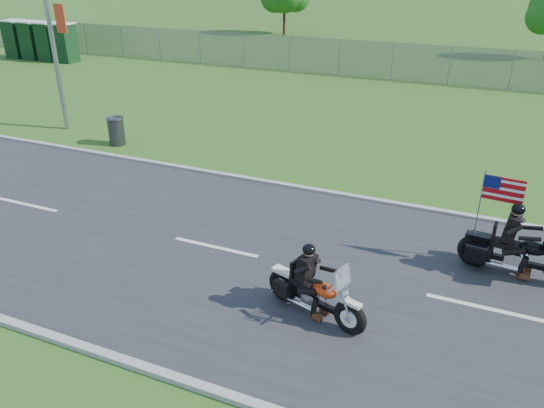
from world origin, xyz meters
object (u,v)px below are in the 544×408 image
at_px(porta_toilet_a, 65,44).
at_px(porta_toilet_c, 32,41).
at_px(porta_toilet_b, 48,42).
at_px(motorcycle_follow, 519,253).
at_px(trash_can, 116,132).
at_px(porta_toilet_d, 15,40).
at_px(motorcycle_lead, 314,294).

height_order(porta_toilet_a, porta_toilet_c, same).
xyz_separation_m(porta_toilet_b, motorcycle_follow, (27.94, -15.47, -0.57)).
height_order(porta_toilet_c, trash_can, porta_toilet_c).
bearing_deg(porta_toilet_c, porta_toilet_b, 0.00).
bearing_deg(porta_toilet_a, porta_toilet_d, 180.00).
height_order(porta_toilet_a, trash_can, porta_toilet_a).
xyz_separation_m(porta_toilet_c, motorcycle_follow, (29.34, -15.47, -0.57)).
bearing_deg(motorcycle_follow, porta_toilet_b, 156.57).
xyz_separation_m(porta_toilet_a, motorcycle_lead, (22.96, -18.50, -0.66)).
height_order(porta_toilet_d, trash_can, porta_toilet_d).
bearing_deg(trash_can, motorcycle_lead, -34.24).
xyz_separation_m(porta_toilet_b, motorcycle_lead, (24.36, -18.50, -0.66)).
bearing_deg(motorcycle_lead, porta_toilet_d, 163.28).
distance_m(porta_toilet_a, trash_can, 17.60).
bearing_deg(motorcycle_follow, porta_toilet_c, 157.74).
xyz_separation_m(porta_toilet_a, porta_toilet_d, (-4.20, 0.00, 0.00)).
distance_m(porta_toilet_b, porta_toilet_c, 1.40).
height_order(motorcycle_lead, motorcycle_follow, motorcycle_follow).
bearing_deg(motorcycle_lead, porta_toilet_a, 158.68).
bearing_deg(motorcycle_follow, motorcycle_lead, -134.20).
height_order(porta_toilet_a, porta_toilet_d, same).
bearing_deg(porta_toilet_c, porta_toilet_a, 0.00).
xyz_separation_m(motorcycle_lead, motorcycle_follow, (3.58, 3.03, 0.09)).
height_order(porta_toilet_a, porta_toilet_b, same).
xyz_separation_m(porta_toilet_d, motorcycle_lead, (27.16, -18.50, -0.66)).
distance_m(porta_toilet_b, porta_toilet_d, 2.80).
relative_size(porta_toilet_c, motorcycle_lead, 1.04).
distance_m(porta_toilet_c, motorcycle_follow, 33.18).
distance_m(porta_toilet_b, motorcycle_follow, 31.94).
distance_m(porta_toilet_b, trash_can, 18.66).
height_order(porta_toilet_c, motorcycle_lead, porta_toilet_c).
relative_size(porta_toilet_a, trash_can, 2.33).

